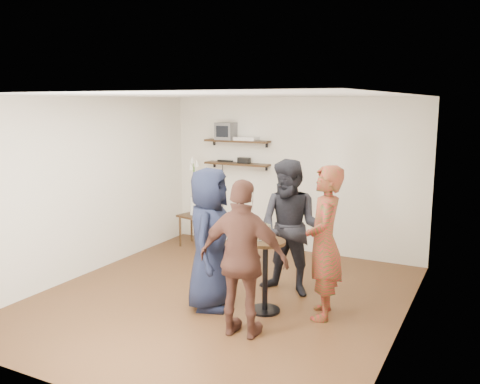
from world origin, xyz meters
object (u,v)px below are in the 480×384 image
Objects in this scene: crt_monitor at (226,131)px; person_navy at (209,239)px; side_table at (195,220)px; radio at (244,160)px; person_dark at (290,228)px; dvd_deck at (246,139)px; person_brown at (243,259)px; drinks_table at (265,266)px; person_plaid at (324,242)px.

person_navy is (1.24, -2.70, -1.14)m from crt_monitor.
side_table is at bearing 20.45° from person_navy.
radio is 0.12× the size of person_dark.
dvd_deck is at bearing 27.61° from side_table.
radio is (-0.04, 0.00, -0.38)m from dvd_deck.
person_dark is at bearing -54.67° from person_navy.
person_dark reaches higher than radio.
radio is 3.64m from person_brown.
crt_monitor reaches higher than person_brown.
drinks_table is 0.52× the size of person_brown.
person_dark is 1.13m from person_navy.
person_plaid reaches higher than person_dark.
dvd_deck reaches higher than side_table.
person_brown is at bearing -85.56° from drinks_table.
person_brown is at bearing -50.74° from person_plaid.
drinks_table is at bearing -90.00° from person_brown.
dvd_deck reaches higher than drinks_table.
dvd_deck is 3.33m from person_plaid.
crt_monitor is 1.45× the size of radio.
radio is at bearing 0.00° from crt_monitor.
person_brown reaches higher than side_table.
side_table is at bearing -134.53° from crt_monitor.
person_dark is at bearing -144.81° from person_plaid.
radio reaches higher than side_table.
drinks_table is 0.75m from person_brown.
crt_monitor reaches higher than person_plaid.
person_navy reaches higher than person_brown.
crt_monitor is at bearing 45.47° from side_table.
dvd_deck reaches higher than person_navy.
radio is at bearing 121.77° from drinks_table.
crt_monitor is 0.19× the size of person_brown.
person_plaid is 1.39m from person_navy.
person_brown is at bearing -58.54° from crt_monitor.
drinks_table is at bearing -52.81° from crt_monitor.
radio is (0.35, 0.00, -0.50)m from crt_monitor.
drinks_table is at bearing -90.00° from person_navy.
person_brown is (0.05, -0.69, 0.29)m from drinks_table.
dvd_deck is 0.72× the size of side_table.
side_table is at bearing -151.04° from radio.
crt_monitor is 2.89m from person_dark.
person_dark is (1.95, -1.82, -1.12)m from crt_monitor.
person_plaid is (2.18, -2.32, -0.99)m from dvd_deck.
radio is at bearing 28.96° from side_table.
person_dark is (1.60, -1.82, -0.62)m from radio.
radio is 3.10m from drinks_table.
dvd_deck is at bearing -68.40° from person_brown.
person_plaid is 1.07m from person_brown.
person_dark reaches higher than person_brown.
person_plaid is 1.01× the size of person_dark.
person_brown is at bearing -140.60° from person_navy.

